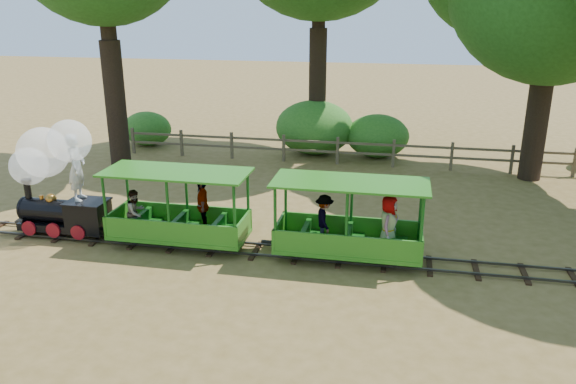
% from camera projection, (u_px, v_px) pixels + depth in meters
% --- Properties ---
extents(ground, '(90.00, 90.00, 0.00)m').
position_uv_depth(ground, '(340.00, 259.00, 12.88)').
color(ground, olive).
rests_on(ground, ground).
extents(track, '(22.00, 1.00, 0.10)m').
position_uv_depth(track, '(340.00, 256.00, 12.86)').
color(track, '#3F3D3A').
rests_on(track, ground).
extents(locomotive, '(2.62, 1.23, 3.01)m').
position_uv_depth(locomotive, '(53.00, 170.00, 13.75)').
color(locomotive, black).
rests_on(locomotive, ground).
extents(carriage_front, '(3.43, 1.40, 1.78)m').
position_uv_depth(carriage_front, '(177.00, 216.00, 13.36)').
color(carriage_front, '#2C7D1B').
rests_on(carriage_front, track).
extents(carriage_rear, '(3.43, 1.40, 1.78)m').
position_uv_depth(carriage_rear, '(351.00, 228.00, 12.57)').
color(carriage_rear, '#2C7D1B').
rests_on(carriage_rear, track).
extents(fence, '(18.10, 0.10, 1.00)m').
position_uv_depth(fence, '(365.00, 150.00, 20.12)').
color(fence, brown).
rests_on(fence, ground).
extents(shrub_west, '(2.02, 1.55, 1.40)m').
position_uv_depth(shrub_west, '(147.00, 129.00, 22.99)').
color(shrub_west, '#2D6B1E').
rests_on(shrub_west, ground).
extents(shrub_mid_w, '(3.00, 2.31, 2.08)m').
position_uv_depth(shrub_mid_w, '(314.00, 128.00, 21.57)').
color(shrub_mid_w, '#2D6B1E').
rests_on(shrub_mid_w, ground).
extents(shrub_mid_e, '(2.37, 1.82, 1.64)m').
position_uv_depth(shrub_mid_e, '(377.00, 136.00, 21.19)').
color(shrub_mid_e, '#2D6B1E').
rests_on(shrub_mid_e, ground).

